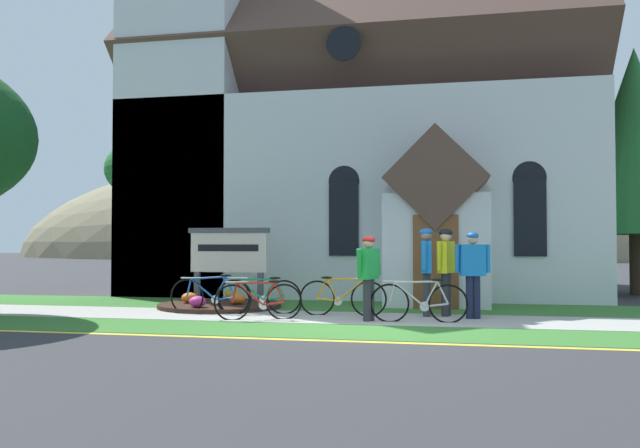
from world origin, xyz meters
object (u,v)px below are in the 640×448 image
at_px(cyclist_in_green_jersey, 427,264).
at_px(cyclist_in_yellow_jersey, 369,272).
at_px(cyclist_in_blue_jersey, 473,268).
at_px(church_sign, 229,253).
at_px(bicycle_yellow, 259,301).
at_px(roadside_conifer, 635,141).
at_px(bicycle_silver, 419,302).
at_px(bicycle_orange, 211,295).
at_px(bicycle_black, 259,296).
at_px(yard_deciduous_tree, 184,171).
at_px(cyclist_in_orange_jersey, 446,264).
at_px(bicycle_blue, 342,297).

relative_size(cyclist_in_green_jersey, cyclist_in_yellow_jersey, 1.10).
bearing_deg(cyclist_in_blue_jersey, church_sign, 163.52).
relative_size(bicycle_yellow, roadside_conifer, 0.22).
height_order(bicycle_silver, cyclist_in_blue_jersey, cyclist_in_blue_jersey).
height_order(bicycle_orange, cyclist_in_green_jersey, cyclist_in_green_jersey).
relative_size(bicycle_black, cyclist_in_blue_jersey, 1.05).
relative_size(cyclist_in_green_jersey, yard_deciduous_tree, 0.35).
bearing_deg(cyclist_in_orange_jersey, yard_deciduous_tree, 144.38).
xyz_separation_m(bicycle_black, bicycle_blue, (1.76, 0.00, 0.00)).
height_order(church_sign, roadside_conifer, roadside_conifer).
relative_size(bicycle_orange, cyclist_in_blue_jersey, 1.06).
distance_m(bicycle_silver, cyclist_in_yellow_jersey, 1.08).
bearing_deg(bicycle_black, bicycle_yellow, -73.34).
bearing_deg(cyclist_in_blue_jersey, bicycle_black, 179.07).
xyz_separation_m(bicycle_silver, yard_deciduous_tree, (-7.68, 6.95, 3.37)).
bearing_deg(bicycle_yellow, bicycle_orange, 148.01).
bearing_deg(bicycle_orange, cyclist_in_green_jersey, 4.93).
height_order(bicycle_orange, yard_deciduous_tree, yard_deciduous_tree).
relative_size(bicycle_silver, bicycle_blue, 1.01).
xyz_separation_m(bicycle_blue, yard_deciduous_tree, (-6.10, 6.15, 3.37)).
xyz_separation_m(bicycle_blue, cyclist_in_green_jersey, (1.68, 0.17, 0.67)).
height_order(bicycle_blue, roadside_conifer, roadside_conifer).
distance_m(bicycle_yellow, cyclist_in_green_jersey, 3.42).
height_order(cyclist_in_orange_jersey, roadside_conifer, roadside_conifer).
xyz_separation_m(bicycle_orange, cyclist_in_yellow_jersey, (3.37, -0.63, 0.54)).
height_order(cyclist_in_green_jersey, yard_deciduous_tree, yard_deciduous_tree).
relative_size(church_sign, bicycle_blue, 1.14).
xyz_separation_m(cyclist_in_blue_jersey, cyclist_in_green_jersey, (-0.89, 0.25, 0.06)).
height_order(church_sign, bicycle_orange, church_sign).
bearing_deg(church_sign, cyclist_in_orange_jersey, -14.11).
height_order(cyclist_in_blue_jersey, cyclist_in_yellow_jersey, cyclist_in_blue_jersey).
height_order(bicycle_yellow, bicycle_black, bicycle_black).
bearing_deg(bicycle_yellow, bicycle_blue, 34.49).
bearing_deg(bicycle_orange, bicycle_blue, 4.35).
relative_size(church_sign, cyclist_in_yellow_jersey, 1.26).
bearing_deg(roadside_conifer, cyclist_in_blue_jersey, -124.38).
xyz_separation_m(bicycle_yellow, cyclist_in_blue_jersey, (4.03, 0.93, 0.63)).
height_order(cyclist_in_yellow_jersey, roadside_conifer, roadside_conifer).
bearing_deg(cyclist_in_orange_jersey, bicycle_blue, -171.65).
distance_m(bicycle_orange, cyclist_in_blue_jersey, 5.34).
distance_m(bicycle_silver, cyclist_in_blue_jersey, 1.38).
bearing_deg(cyclist_in_yellow_jersey, church_sign, 146.44).
distance_m(bicycle_yellow, yard_deciduous_tree, 9.18).
relative_size(bicycle_silver, bicycle_yellow, 1.12).
height_order(bicycle_silver, cyclist_in_orange_jersey, cyclist_in_orange_jersey).
xyz_separation_m(bicycle_orange, cyclist_in_orange_jersey, (4.79, 0.51, 0.66)).
xyz_separation_m(bicycle_black, cyclist_in_blue_jersey, (4.33, -0.07, 0.62)).
bearing_deg(cyclist_in_green_jersey, cyclist_in_orange_jersey, 18.78).
height_order(bicycle_black, cyclist_in_blue_jersey, cyclist_in_blue_jersey).
relative_size(cyclist_in_yellow_jersey, roadside_conifer, 0.22).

